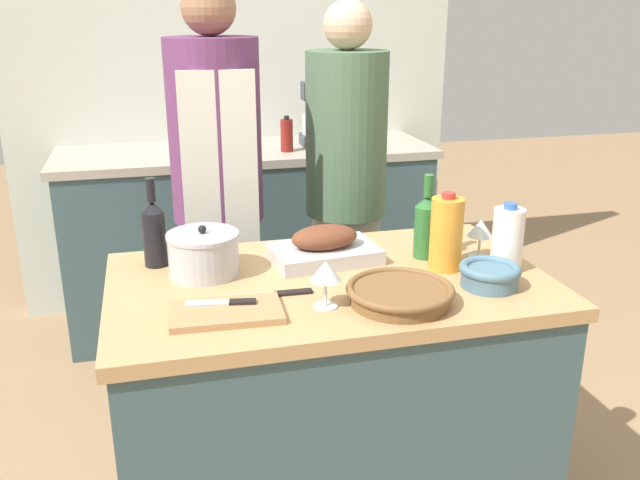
% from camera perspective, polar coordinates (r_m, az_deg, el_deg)
% --- Properties ---
extents(kitchen_island, '(1.26, 0.75, 0.86)m').
position_cam_1_polar(kitchen_island, '(2.16, 0.76, -13.86)').
color(kitchen_island, '#3D565B').
rests_on(kitchen_island, ground_plane).
extents(back_counter, '(1.87, 0.60, 0.93)m').
position_cam_1_polar(back_counter, '(3.56, -5.95, 0.32)').
color(back_counter, '#3D565B').
rests_on(back_counter, ground_plane).
extents(back_wall, '(2.37, 0.10, 2.55)m').
position_cam_1_polar(back_wall, '(3.74, -7.22, 13.86)').
color(back_wall, silver).
rests_on(back_wall, ground_plane).
extents(roasting_pan, '(0.34, 0.24, 0.11)m').
position_cam_1_polar(roasting_pan, '(2.08, 0.38, -0.62)').
color(roasting_pan, '#BCBCC1').
rests_on(roasting_pan, kitchen_island).
extents(wicker_basket, '(0.29, 0.29, 0.05)m').
position_cam_1_polar(wicker_basket, '(1.80, 6.75, -4.48)').
color(wicker_basket, brown).
rests_on(wicker_basket, kitchen_island).
extents(cutting_board, '(0.29, 0.18, 0.02)m').
position_cam_1_polar(cutting_board, '(1.74, -7.91, -6.04)').
color(cutting_board, '#AD7F51').
rests_on(cutting_board, kitchen_island).
extents(stock_pot, '(0.21, 0.21, 0.15)m').
position_cam_1_polar(stock_pot, '(1.99, -9.77, -1.14)').
color(stock_pot, '#B7B7BC').
rests_on(stock_pot, kitchen_island).
extents(mixing_bowl, '(0.17, 0.17, 0.07)m').
position_cam_1_polar(mixing_bowl, '(1.95, 14.09, -2.84)').
color(mixing_bowl, slate).
rests_on(mixing_bowl, kitchen_island).
extents(juice_jug, '(0.10, 0.10, 0.24)m').
position_cam_1_polar(juice_jug, '(2.03, 10.59, 0.54)').
color(juice_jug, orange).
rests_on(juice_jug, kitchen_island).
extents(milk_jug, '(0.09, 0.09, 0.21)m').
position_cam_1_polar(milk_jug, '(2.06, 15.51, 0.04)').
color(milk_jug, white).
rests_on(milk_jug, kitchen_island).
extents(wine_bottle_green, '(0.08, 0.08, 0.26)m').
position_cam_1_polar(wine_bottle_green, '(2.12, 8.96, 1.25)').
color(wine_bottle_green, '#28662D').
rests_on(wine_bottle_green, kitchen_island).
extents(wine_bottle_dark, '(0.07, 0.07, 0.27)m').
position_cam_1_polar(wine_bottle_dark, '(2.08, -13.79, 0.69)').
color(wine_bottle_dark, black).
rests_on(wine_bottle_dark, kitchen_island).
extents(wine_glass_left, '(0.08, 0.08, 0.13)m').
position_cam_1_polar(wine_glass_left, '(1.74, 0.48, -2.74)').
color(wine_glass_left, silver).
rests_on(wine_glass_left, kitchen_island).
extents(wine_glass_right, '(0.08, 0.08, 0.12)m').
position_cam_1_polar(wine_glass_right, '(2.15, 13.38, 0.87)').
color(wine_glass_right, silver).
rests_on(wine_glass_right, kitchen_island).
extents(knife_chef, '(0.27, 0.04, 0.01)m').
position_cam_1_polar(knife_chef, '(1.85, -4.52, -4.64)').
color(knife_chef, '#B7B7BC').
rests_on(knife_chef, kitchen_island).
extents(knife_paring, '(0.18, 0.06, 0.01)m').
position_cam_1_polar(knife_paring, '(1.77, -8.14, -5.24)').
color(knife_paring, '#B7B7BC').
rests_on(knife_paring, cutting_board).
extents(stand_mixer, '(0.18, 0.14, 0.32)m').
position_cam_1_polar(stand_mixer, '(3.50, -0.07, 10.14)').
color(stand_mixer, '#333842').
rests_on(stand_mixer, back_counter).
extents(condiment_bottle_tall, '(0.06, 0.06, 0.17)m').
position_cam_1_polar(condiment_bottle_tall, '(3.35, -2.82, 8.81)').
color(condiment_bottle_tall, maroon).
rests_on(condiment_bottle_tall, back_counter).
extents(condiment_bottle_short, '(0.05, 0.05, 0.14)m').
position_cam_1_polar(condiment_bottle_short, '(3.49, 4.00, 8.92)').
color(condiment_bottle_short, maroon).
rests_on(condiment_bottle_short, back_counter).
extents(person_cook_aproned, '(0.35, 0.35, 1.70)m').
position_cam_1_polar(person_cook_aproned, '(2.65, -8.60, 4.38)').
color(person_cook_aproned, beige).
rests_on(person_cook_aproned, ground_plane).
extents(person_cook_guest, '(0.33, 0.33, 1.63)m').
position_cam_1_polar(person_cook_guest, '(2.81, 2.18, 4.65)').
color(person_cook_guest, beige).
rests_on(person_cook_guest, ground_plane).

